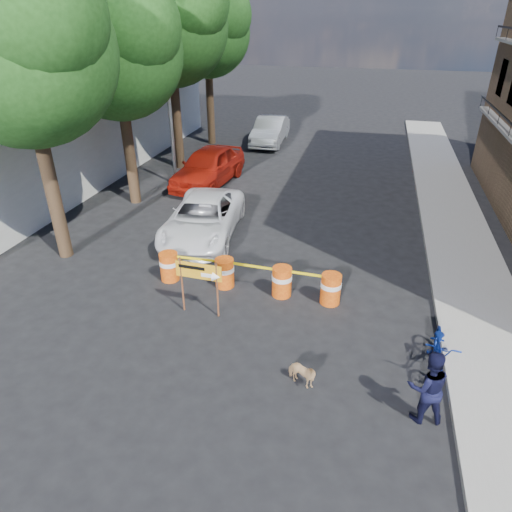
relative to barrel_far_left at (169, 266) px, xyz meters
The scene contains 19 objects.
ground 3.12m from the barrel_far_left, 27.07° to the right, with size 120.00×120.00×0.00m, color black.
sidewalk_east 10.07m from the barrel_far_left, 27.18° to the left, with size 2.40×40.00×0.15m, color gray.
white_building 13.61m from the barrel_far_left, 140.02° to the left, with size 8.00×22.00×6.00m, color silver.
tree_near 7.14m from the barrel_far_left, behind, with size 5.46×5.20×9.15m.
tree_mid_a 8.82m from the barrel_far_left, 125.47° to the left, with size 5.25×5.00×8.68m.
tree_mid_b 12.93m from the barrel_far_left, 110.60° to the left, with size 5.67×5.40×9.62m.
tree_far 17.09m from the barrel_far_left, 104.35° to the left, with size 5.04×4.80×8.84m.
streetlamp 9.54m from the barrel_far_left, 111.49° to the left, with size 1.25×0.18×8.00m.
barrel_far_left is the anchor object (origin of this frame).
barrel_mid_left 1.74m from the barrel_far_left, ahead, with size 0.58×0.58×0.90m.
barrel_mid_right 3.49m from the barrel_far_left, ahead, with size 0.58×0.58×0.90m.
barrel_far_right 4.89m from the barrel_far_left, ahead, with size 0.58×0.58×0.90m.
detour_sign 2.33m from the barrel_far_left, 40.62° to the right, with size 1.28×0.25×1.65m.
pedestrian 8.08m from the barrel_far_left, 27.75° to the right, with size 0.81×0.63×1.67m, color black.
bicycle 7.88m from the barrel_far_left, 16.23° to the right, with size 0.71×1.08×2.05m, color #1331A0.
dog 5.78m from the barrel_far_left, 36.81° to the right, with size 0.34×0.75×0.63m, color tan.
suv_white 3.15m from the barrel_far_left, 90.94° to the left, with size 2.35×5.09×1.42m, color white.
sedan_red 8.70m from the barrel_far_left, 101.54° to the left, with size 2.03×5.05×1.72m, color #A81A0E.
sedan_silver 16.44m from the barrel_far_left, 91.94° to the left, with size 1.67×4.79×1.58m, color #BBBDC3.
Camera 1 is at (2.76, -9.58, 7.35)m, focal length 32.00 mm.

